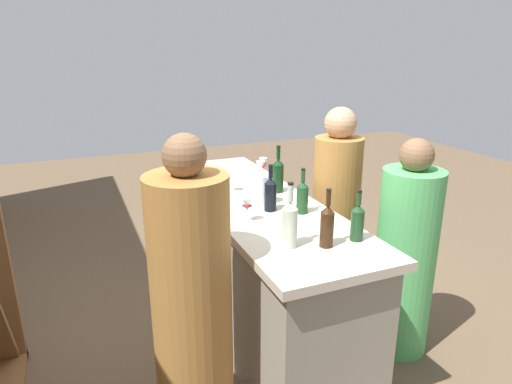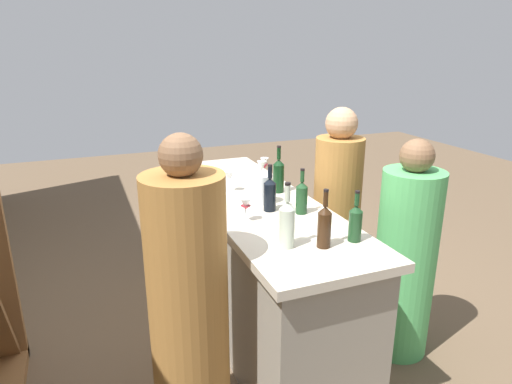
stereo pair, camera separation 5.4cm
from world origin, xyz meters
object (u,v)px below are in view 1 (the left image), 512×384
at_px(wine_bottle_leftmost_amber_brown, 327,225).
at_px(wine_bottle_center_clear_pale, 290,223).
at_px(person_left_guest, 335,220).
at_px(wine_bottle_far_right_dark_green, 278,175).
at_px(water_pitcher, 263,189).
at_px(wine_glass_far_center, 189,165).
at_px(wine_glass_near_left, 263,164).
at_px(wine_glass_far_left, 247,205).
at_px(wine_bottle_second_left_olive_green, 357,221).
at_px(wine_bottle_rightmost_near_black, 271,193).
at_px(person_right_guest, 192,308).
at_px(wine_bottle_second_right_olive_green, 302,196).
at_px(wine_glass_near_right, 229,177).
at_px(wine_glass_near_center, 260,167).
at_px(person_center_guest, 405,259).

height_order(wine_bottle_leftmost_amber_brown, wine_bottle_center_clear_pale, wine_bottle_center_clear_pale).
relative_size(wine_bottle_leftmost_amber_brown, person_left_guest, 0.20).
height_order(wine_bottle_far_right_dark_green, water_pitcher, wine_bottle_far_right_dark_green).
bearing_deg(wine_glass_far_center, wine_glass_near_left, -113.29).
bearing_deg(wine_glass_far_left, wine_bottle_second_left_olive_green, -137.33).
bearing_deg(wine_bottle_center_clear_pale, wine_bottle_rightmost_near_black, -14.22).
height_order(wine_bottle_second_left_olive_green, wine_glass_far_center, wine_bottle_second_left_olive_green).
distance_m(person_left_guest, person_right_guest, 1.49).
distance_m(wine_glass_far_center, water_pitcher, 0.80).
bearing_deg(wine_bottle_center_clear_pale, wine_bottle_second_right_olive_green, -35.72).
bearing_deg(wine_glass_far_center, wine_bottle_second_right_olive_green, -156.71).
distance_m(wine_bottle_second_right_olive_green, wine_glass_far_center, 1.09).
bearing_deg(wine_glass_near_right, wine_bottle_second_left_olive_green, -161.71).
xyz_separation_m(wine_bottle_leftmost_amber_brown, wine_glass_near_right, (1.03, 0.15, -0.01)).
height_order(wine_bottle_far_right_dark_green, wine_glass_near_left, wine_bottle_far_right_dark_green).
height_order(wine_glass_near_center, wine_glass_far_left, wine_glass_near_center).
relative_size(wine_bottle_rightmost_near_black, person_right_guest, 0.18).
distance_m(wine_bottle_rightmost_near_black, person_center_guest, 0.97).
bearing_deg(wine_bottle_leftmost_amber_brown, wine_glass_near_right, 8.45).
xyz_separation_m(wine_bottle_leftmost_amber_brown, wine_glass_near_center, (1.18, -0.14, -0.01)).
distance_m(wine_bottle_leftmost_amber_brown, person_right_guest, 0.78).
distance_m(wine_bottle_second_left_olive_green, wine_glass_near_left, 1.24).
bearing_deg(wine_bottle_second_right_olive_green, wine_bottle_center_clear_pale, 144.28).
bearing_deg(wine_glass_near_left, wine_glass_far_left, 150.43).
height_order(wine_glass_near_center, wine_glass_far_center, wine_glass_near_center).
relative_size(wine_bottle_second_right_olive_green, wine_glass_near_left, 1.76).
xyz_separation_m(wine_bottle_leftmost_amber_brown, wine_glass_near_left, (1.25, -0.20, -0.01)).
relative_size(wine_glass_far_left, person_left_guest, 0.09).
xyz_separation_m(wine_glass_far_left, water_pitcher, (0.25, -0.21, -0.01)).
height_order(wine_bottle_rightmost_near_black, wine_glass_far_left, wine_bottle_rightmost_near_black).
bearing_deg(water_pitcher, wine_bottle_second_right_olive_green, -149.48).
xyz_separation_m(wine_bottle_second_left_olive_green, wine_bottle_rightmost_near_black, (0.58, 0.23, 0.01)).
xyz_separation_m(water_pitcher, person_left_guest, (0.13, -0.64, -0.35)).
relative_size(wine_bottle_far_right_dark_green, person_center_guest, 0.23).
bearing_deg(wine_glass_far_left, person_right_guest, 130.25).
relative_size(water_pitcher, person_center_guest, 0.13).
xyz_separation_m(wine_bottle_leftmost_amber_brown, wine_bottle_second_left_olive_green, (0.01, -0.19, -0.01)).
relative_size(wine_bottle_leftmost_amber_brown, water_pitcher, 1.64).
bearing_deg(person_right_guest, wine_glass_near_center, 52.65).
bearing_deg(person_center_guest, wine_glass_near_left, -68.17).
bearing_deg(wine_glass_near_right, wine_glass_far_left, 171.03).
xyz_separation_m(wine_bottle_far_right_dark_green, person_left_guest, (-0.05, -0.45, -0.39)).
bearing_deg(wine_glass_near_right, person_right_guest, 150.56).
bearing_deg(wine_glass_near_left, water_pitcher, 156.16).
height_order(wine_bottle_second_left_olive_green, wine_bottle_second_right_olive_green, wine_bottle_second_right_olive_green).
bearing_deg(person_left_guest, wine_glass_near_left, -42.97).
height_order(wine_bottle_second_left_olive_green, wine_glass_near_center, wine_bottle_second_left_olive_green).
xyz_separation_m(wine_bottle_rightmost_near_black, wine_bottle_far_right_dark_green, (0.32, -0.20, 0.01)).
bearing_deg(water_pitcher, wine_bottle_rightmost_near_black, 176.29).
distance_m(wine_bottle_center_clear_pale, water_pitcher, 0.67).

